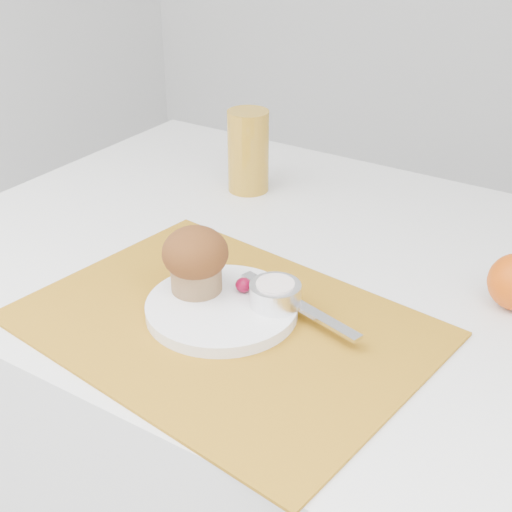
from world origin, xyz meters
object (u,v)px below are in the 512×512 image
Objects in this scene: plate at (222,308)px; muffin at (195,259)px; table at (315,458)px; juice_glass at (248,151)px.

plate is 2.22× the size of muffin.
muffin is (-0.05, 0.01, 0.05)m from plate.
table is 0.53m from juice_glass.
juice_glass is (-0.24, 0.17, 0.45)m from table.
table is at bearing 74.77° from plate.
table is at bearing 61.18° from muffin.
juice_glass reaches higher than table.
juice_glass reaches higher than muffin.
plate is 0.07m from muffin.
plate is 0.41m from juice_glass.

